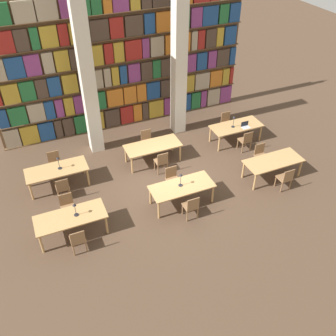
{
  "coord_description": "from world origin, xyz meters",
  "views": [
    {
      "loc": [
        -3.91,
        -9.27,
        8.44
      ],
      "look_at": [
        0.0,
        -0.12,
        0.65
      ],
      "focal_mm": 40.0,
      "sensor_mm": 36.0,
      "label": 1
    }
  ],
  "objects_px": {
    "chair_1": "(68,206)",
    "chair_11": "(227,122)",
    "chair_0": "(78,240)",
    "desk_lamp_2": "(58,161)",
    "reading_table_0": "(71,218)",
    "chair_7": "(55,163)",
    "reading_table_1": "(182,188)",
    "chair_2": "(191,206)",
    "pillar_center": "(179,61)",
    "laptop": "(246,126)",
    "chair_10": "(246,140)",
    "pillar_left": "(87,77)",
    "chair_6": "(63,188)",
    "reading_table_4": "(153,147)",
    "chair_5": "(261,155)",
    "chair_3": "(172,179)",
    "reading_table_5": "(236,127)",
    "chair_8": "(162,161)",
    "reading_table_3": "(57,171)",
    "chair_9": "(147,140)",
    "desk_lamp_3": "(234,120)",
    "desk_lamp_1": "(181,178)",
    "desk_lamp_0": "(75,207)",
    "reading_table_2": "(273,162)",
    "chair_4": "(285,178)"
  },
  "relations": [
    {
      "from": "pillar_center",
      "to": "reading_table_4",
      "type": "xyz_separation_m",
      "value": [
        -1.76,
        -1.65,
        -2.36
      ]
    },
    {
      "from": "chair_5",
      "to": "chair_8",
      "type": "distance_m",
      "value": 3.61
    },
    {
      "from": "reading_table_1",
      "to": "chair_2",
      "type": "bearing_deg",
      "value": -90.92
    },
    {
      "from": "reading_table_1",
      "to": "laptop",
      "type": "relative_size",
      "value": 6.37
    },
    {
      "from": "chair_1",
      "to": "desk_lamp_1",
      "type": "relative_size",
      "value": 1.88
    },
    {
      "from": "chair_1",
      "to": "chair_11",
      "type": "height_order",
      "value": "same"
    },
    {
      "from": "reading_table_4",
      "to": "chair_9",
      "type": "bearing_deg",
      "value": 86.29
    },
    {
      "from": "chair_1",
      "to": "laptop",
      "type": "height_order",
      "value": "laptop"
    },
    {
      "from": "chair_1",
      "to": "chair_10",
      "type": "relative_size",
      "value": 1.0
    },
    {
      "from": "desk_lamp_1",
      "to": "reading_table_2",
      "type": "height_order",
      "value": "desk_lamp_1"
    },
    {
      "from": "desk_lamp_2",
      "to": "laptop",
      "type": "distance_m",
      "value": 7.13
    },
    {
      "from": "chair_0",
      "to": "desk_lamp_3",
      "type": "distance_m",
      "value": 7.5
    },
    {
      "from": "reading_table_0",
      "to": "chair_7",
      "type": "xyz_separation_m",
      "value": [
        0.05,
        3.11,
        -0.17
      ]
    },
    {
      "from": "desk_lamp_0",
      "to": "pillar_left",
      "type": "bearing_deg",
      "value": 68.66
    },
    {
      "from": "chair_3",
      "to": "reading_table_5",
      "type": "xyz_separation_m",
      "value": [
        3.5,
        1.73,
        0.17
      ]
    },
    {
      "from": "pillar_left",
      "to": "chair_6",
      "type": "bearing_deg",
      "value": -125.48
    },
    {
      "from": "pillar_left",
      "to": "chair_6",
      "type": "relative_size",
      "value": 6.83
    },
    {
      "from": "chair_5",
      "to": "desk_lamp_3",
      "type": "relative_size",
      "value": 1.83
    },
    {
      "from": "chair_7",
      "to": "laptop",
      "type": "xyz_separation_m",
      "value": [
        7.21,
        -0.94,
        0.28
      ]
    },
    {
      "from": "reading_table_0",
      "to": "reading_table_4",
      "type": "relative_size",
      "value": 1.0
    },
    {
      "from": "chair_7",
      "to": "chair_2",
      "type": "bearing_deg",
      "value": 131.74
    },
    {
      "from": "desk_lamp_1",
      "to": "chair_5",
      "type": "distance_m",
      "value": 3.61
    },
    {
      "from": "pillar_left",
      "to": "reading_table_3",
      "type": "xyz_separation_m",
      "value": [
        -1.76,
        -1.69,
        -2.36
      ]
    },
    {
      "from": "reading_table_0",
      "to": "chair_3",
      "type": "height_order",
      "value": "chair_3"
    },
    {
      "from": "chair_0",
      "to": "desk_lamp_2",
      "type": "xyz_separation_m",
      "value": [
        0.11,
        3.1,
        0.57
      ]
    },
    {
      "from": "pillar_center",
      "to": "desk_lamp_3",
      "type": "xyz_separation_m",
      "value": [
        1.58,
        -1.7,
        -1.96
      ]
    },
    {
      "from": "reading_table_5",
      "to": "chair_10",
      "type": "bearing_deg",
      "value": -89.69
    },
    {
      "from": "chair_7",
      "to": "laptop",
      "type": "height_order",
      "value": "laptop"
    },
    {
      "from": "chair_10",
      "to": "chair_11",
      "type": "relative_size",
      "value": 1.0
    },
    {
      "from": "pillar_center",
      "to": "laptop",
      "type": "relative_size",
      "value": 18.75
    },
    {
      "from": "reading_table_1",
      "to": "reading_table_4",
      "type": "distance_m",
      "value": 2.47
    },
    {
      "from": "chair_0",
      "to": "chair_8",
      "type": "xyz_separation_m",
      "value": [
        3.51,
        2.43,
        0.0
      ]
    },
    {
      "from": "chair_2",
      "to": "reading_table_5",
      "type": "xyz_separation_m",
      "value": [
        3.5,
        3.17,
        0.17
      ]
    },
    {
      "from": "desk_lamp_1",
      "to": "chair_9",
      "type": "bearing_deg",
      "value": 89.06
    },
    {
      "from": "reading_table_1",
      "to": "chair_3",
      "type": "relative_size",
      "value": 2.32
    },
    {
      "from": "chair_7",
      "to": "pillar_left",
      "type": "bearing_deg",
      "value": -150.57
    },
    {
      "from": "reading_table_5",
      "to": "chair_4",
      "type": "bearing_deg",
      "value": -90.25
    },
    {
      "from": "chair_9",
      "to": "desk_lamp_3",
      "type": "bearing_deg",
      "value": 166.7
    },
    {
      "from": "reading_table_1",
      "to": "chair_6",
      "type": "bearing_deg",
      "value": 153.82
    },
    {
      "from": "pillar_center",
      "to": "chair_1",
      "type": "height_order",
      "value": "pillar_center"
    },
    {
      "from": "pillar_center",
      "to": "laptop",
      "type": "distance_m",
      "value": 3.57
    },
    {
      "from": "reading_table_1",
      "to": "reading_table_2",
      "type": "height_order",
      "value": "same"
    },
    {
      "from": "chair_1",
      "to": "reading_table_4",
      "type": "distance_m",
      "value": 3.87
    },
    {
      "from": "pillar_center",
      "to": "reading_table_5",
      "type": "height_order",
      "value": "pillar_center"
    },
    {
      "from": "reading_table_1",
      "to": "chair_5",
      "type": "distance_m",
      "value": 3.55
    },
    {
      "from": "chair_11",
      "to": "desk_lamp_0",
      "type": "bearing_deg",
      "value": 24.68
    },
    {
      "from": "chair_7",
      "to": "reading_table_1",
      "type": "bearing_deg",
      "value": 137.75
    },
    {
      "from": "chair_6",
      "to": "chair_0",
      "type": "bearing_deg",
      "value": -90.61
    },
    {
      "from": "chair_8",
      "to": "laptop",
      "type": "relative_size",
      "value": 2.74
    },
    {
      "from": "chair_7",
      "to": "reading_table_4",
      "type": "relative_size",
      "value": 0.43
    }
  ]
}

